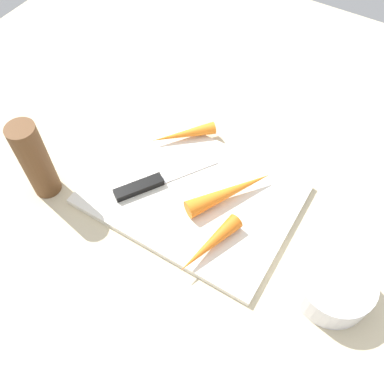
% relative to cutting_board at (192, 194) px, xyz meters
% --- Properties ---
extents(ground_plane, '(1.40, 1.40, 0.00)m').
position_rel_cutting_board_xyz_m(ground_plane, '(0.00, 0.00, -0.01)').
color(ground_plane, '#C6B793').
extents(cutting_board, '(0.36, 0.26, 0.01)m').
position_rel_cutting_board_xyz_m(cutting_board, '(0.00, 0.00, 0.00)').
color(cutting_board, silver).
rests_on(cutting_board, ground_plane).
extents(knife, '(0.13, 0.18, 0.01)m').
position_rel_cutting_board_xyz_m(knife, '(-0.08, -0.03, 0.01)').
color(knife, '#B7B7BC').
rests_on(knife, cutting_board).
extents(carrot_longest, '(0.11, 0.16, 0.03)m').
position_rel_cutting_board_xyz_m(carrot_longest, '(0.06, 0.03, 0.02)').
color(carrot_longest, orange).
rests_on(carrot_longest, cutting_board).
extents(carrot_shortest, '(0.10, 0.11, 0.02)m').
position_rel_cutting_board_xyz_m(carrot_shortest, '(-0.08, 0.10, 0.02)').
color(carrot_shortest, orange).
rests_on(carrot_shortest, cutting_board).
extents(carrot_medium, '(0.06, 0.13, 0.03)m').
position_rel_cutting_board_xyz_m(carrot_medium, '(0.08, -0.08, 0.02)').
color(carrot_medium, orange).
rests_on(carrot_medium, cutting_board).
extents(small_bowl, '(0.12, 0.12, 0.05)m').
position_rel_cutting_board_xyz_m(small_bowl, '(0.28, -0.04, 0.02)').
color(small_bowl, silver).
rests_on(small_bowl, ground_plane).
extents(pepper_grinder, '(0.05, 0.05, 0.16)m').
position_rel_cutting_board_xyz_m(pepper_grinder, '(-0.23, -0.12, 0.07)').
color(pepper_grinder, brown).
rests_on(pepper_grinder, ground_plane).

